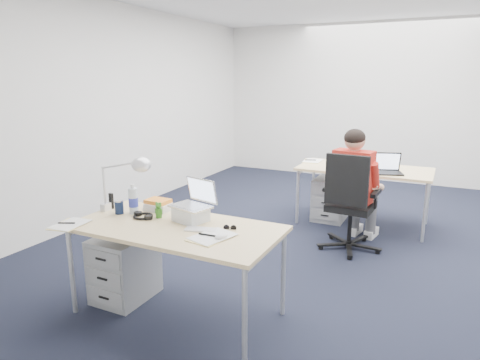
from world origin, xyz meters
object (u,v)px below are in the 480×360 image
silver_laptop (190,201)px  dark_laptop (388,163)px  computer_mouse (221,236)px  cordless_phone (111,201)px  bear_figurine (159,210)px  drawer_pedestal_far (330,199)px  book_stack (158,205)px  wireless_keyboard (201,229)px  water_bottle (133,199)px  drawer_pedestal_near (125,267)px  desk_lamp (118,183)px  office_chair (349,223)px  seated_person (356,188)px  far_cup (384,164)px  can_koozie (119,207)px  desk_far (364,172)px  desk_near (176,232)px  headphones (143,215)px  sunglasses (230,228)px

silver_laptop → dark_laptop: size_ratio=0.94×
computer_mouse → cordless_phone: size_ratio=0.80×
computer_mouse → bear_figurine: size_ratio=0.82×
drawer_pedestal_far → book_stack: 2.77m
cordless_phone → dark_laptop: dark_laptop is taller
wireless_keyboard → water_bottle: bearing=158.7°
drawer_pedestal_near → desk_lamp: 0.72m
office_chair → seated_person: seated_person is taller
computer_mouse → far_cup: size_ratio=1.22×
can_koozie → far_cup: size_ratio=1.32×
desk_far → can_koozie: can_koozie is taller
cordless_phone → bear_figurine: bearing=0.1°
cordless_phone → dark_laptop: 3.16m
wireless_keyboard → cordless_phone: (-0.98, 0.13, 0.06)m
silver_laptop → dark_laptop: bearing=79.6°
silver_laptop → far_cup: size_ratio=3.67×
drawer_pedestal_near → book_stack: 0.59m
computer_mouse → book_stack: size_ratio=0.51×
desk_far → drawer_pedestal_far: 0.58m
office_chair → can_koozie: (-1.52, -1.85, 0.48)m
book_stack → desk_near: bearing=-37.1°
water_bottle → desk_far: bearing=63.1°
silver_laptop → headphones: bearing=-152.1°
seated_person → headphones: seated_person is taller
seated_person → can_koozie: seated_person is taller
wireless_keyboard → cordless_phone: cordless_phone is taller
silver_laptop → desk_lamp: size_ratio=0.63×
drawer_pedestal_far → computer_mouse: (-0.04, -2.94, 0.47)m
desk_near → dark_laptop: (1.19, 2.63, 0.17)m
water_bottle → bear_figurine: size_ratio=1.89×
desk_far → book_stack: size_ratio=7.64×
seated_person → computer_mouse: 2.23m
book_stack → silver_laptop: bearing=-16.3°
headphones → office_chair: bearing=71.4°
desk_lamp → sunglasses: bearing=21.1°
office_chair → seated_person: (0.02, 0.18, 0.35)m
drawer_pedestal_far → bear_figurine: bear_figurine is taller
sunglasses → dark_laptop: dark_laptop is taller
drawer_pedestal_near → silver_laptop: size_ratio=1.70×
computer_mouse → water_bottle: water_bottle is taller
bear_figurine → silver_laptop: bearing=-3.0°
computer_mouse → sunglasses: bearing=118.6°
cordless_phone → desk_lamp: size_ratio=0.26×
silver_laptop → far_cup: bearing=83.6°
seated_person → book_stack: seated_person is taller
dark_laptop → cordless_phone: bearing=-146.7°
bear_figurine → office_chair: bearing=45.7°
drawer_pedestal_near → silver_laptop: silver_laptop is taller
seated_person → dark_laptop: 0.62m
headphones → dark_laptop: 3.00m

